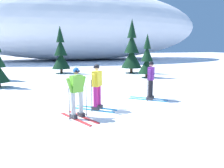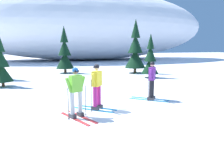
{
  "view_description": "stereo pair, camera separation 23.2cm",
  "coord_description": "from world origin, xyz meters",
  "px_view_note": "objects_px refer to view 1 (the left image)",
  "views": [
    {
      "loc": [
        -2.88,
        -7.47,
        2.38
      ],
      "look_at": [
        -0.35,
        0.15,
        0.95
      ],
      "focal_mm": 34.34,
      "sensor_mm": 36.0,
      "label": 1
    },
    {
      "loc": [
        -2.66,
        -7.54,
        2.38
      ],
      "look_at": [
        -0.35,
        0.15,
        0.95
      ],
      "focal_mm": 34.34,
      "sensor_mm": 36.0,
      "label": 2
    }
  ],
  "objects_px": {
    "skier_lime_jacket": "(77,92)",
    "skier_purple_jacket": "(151,80)",
    "pine_tree_center": "(61,54)",
    "pine_tree_far_right": "(132,51)",
    "pine_tree_center_right": "(147,59)",
    "skier_yellow_jacket": "(97,86)"
  },
  "relations": [
    {
      "from": "skier_purple_jacket",
      "to": "pine_tree_center",
      "type": "bearing_deg",
      "value": 104.76
    },
    {
      "from": "skier_lime_jacket",
      "to": "skier_purple_jacket",
      "type": "height_order",
      "value": "skier_purple_jacket"
    },
    {
      "from": "skier_lime_jacket",
      "to": "skier_purple_jacket",
      "type": "distance_m",
      "value": 3.8
    },
    {
      "from": "skier_purple_jacket",
      "to": "pine_tree_center",
      "type": "height_order",
      "value": "pine_tree_center"
    },
    {
      "from": "pine_tree_center_right",
      "to": "skier_purple_jacket",
      "type": "bearing_deg",
      "value": -115.97
    },
    {
      "from": "skier_yellow_jacket",
      "to": "pine_tree_center_right",
      "type": "distance_m",
      "value": 9.0
    },
    {
      "from": "skier_lime_jacket",
      "to": "skier_yellow_jacket",
      "type": "bearing_deg",
      "value": 39.89
    },
    {
      "from": "skier_purple_jacket",
      "to": "pine_tree_center",
      "type": "relative_size",
      "value": 0.42
    },
    {
      "from": "pine_tree_center_right",
      "to": "skier_yellow_jacket",
      "type": "bearing_deg",
      "value": -129.19
    },
    {
      "from": "pine_tree_far_right",
      "to": "skier_purple_jacket",
      "type": "bearing_deg",
      "value": -108.42
    },
    {
      "from": "skier_purple_jacket",
      "to": "pine_tree_far_right",
      "type": "relative_size",
      "value": 0.37
    },
    {
      "from": "skier_yellow_jacket",
      "to": "pine_tree_center",
      "type": "bearing_deg",
      "value": 91.21
    },
    {
      "from": "skier_lime_jacket",
      "to": "pine_tree_center_right",
      "type": "distance_m",
      "value": 10.11
    },
    {
      "from": "skier_yellow_jacket",
      "to": "skier_purple_jacket",
      "type": "bearing_deg",
      "value": 15.64
    },
    {
      "from": "skier_yellow_jacket",
      "to": "pine_tree_center_right",
      "type": "relative_size",
      "value": 0.52
    },
    {
      "from": "skier_lime_jacket",
      "to": "pine_tree_center_right",
      "type": "height_order",
      "value": "pine_tree_center_right"
    },
    {
      "from": "skier_purple_jacket",
      "to": "skier_yellow_jacket",
      "type": "relative_size",
      "value": 1.0
    },
    {
      "from": "skier_yellow_jacket",
      "to": "pine_tree_center_right",
      "type": "xyz_separation_m",
      "value": [
        5.68,
        6.97,
        0.48
      ]
    },
    {
      "from": "skier_yellow_jacket",
      "to": "pine_tree_far_right",
      "type": "distance_m",
      "value": 11.51
    },
    {
      "from": "pine_tree_center_right",
      "to": "pine_tree_far_right",
      "type": "xyz_separation_m",
      "value": [
        0.03,
        2.97,
        0.59
      ]
    },
    {
      "from": "skier_yellow_jacket",
      "to": "pine_tree_center_right",
      "type": "bearing_deg",
      "value": 50.81
    },
    {
      "from": "skier_lime_jacket",
      "to": "pine_tree_center",
      "type": "xyz_separation_m",
      "value": [
        0.61,
        12.44,
        0.84
      ]
    }
  ]
}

